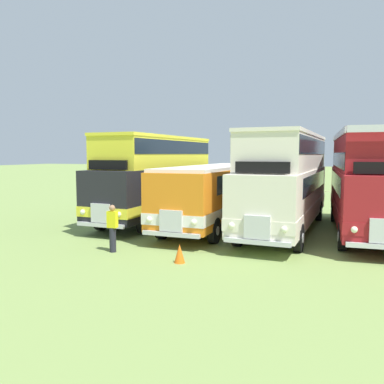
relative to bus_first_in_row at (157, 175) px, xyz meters
name	(u,v)px	position (x,y,z in m)	size (l,w,h in m)	color
ground_plane	(364,235)	(10.24, -0.40, -2.47)	(200.00, 200.00, 0.00)	#7A934C
bus_first_in_row	(157,175)	(0.00, 0.00, 0.00)	(3.01, 10.19, 4.49)	black
bus_second_in_row	(216,191)	(3.41, -0.43, -0.71)	(2.80, 11.00, 2.99)	orange
bus_third_in_row	(287,178)	(6.83, -0.55, 0.01)	(3.13, 11.15, 4.49)	silver
bus_fourth_in_row	(366,181)	(10.24, -0.21, -0.11)	(3.03, 10.36, 4.52)	maroon
cone_mid_row	(180,253)	(4.22, -7.42, -2.16)	(0.36, 0.36, 0.62)	orange
marshal_person	(113,228)	(1.40, -6.88, -1.58)	(0.36, 0.24, 1.73)	#23232D
rope_fence_line	(355,196)	(10.24, 10.19, -1.79)	(26.58, 0.08, 1.05)	#8C704C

